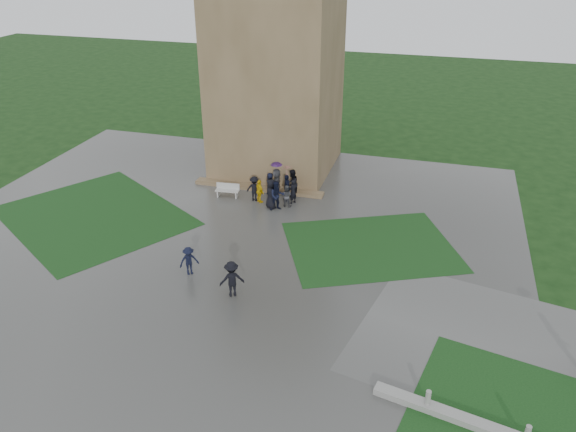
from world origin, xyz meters
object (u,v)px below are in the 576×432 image
(pedestrian_mid, at_px, (189,261))
(bench, at_px, (228,190))
(pedestrian_near, at_px, (232,279))
(tower, at_px, (276,42))

(pedestrian_mid, bearing_deg, bench, 58.88)
(bench, distance_m, pedestrian_near, 11.30)
(tower, bearing_deg, bench, -104.65)
(bench, distance_m, pedestrian_mid, 9.40)
(tower, distance_m, pedestrian_near, 18.55)
(tower, height_order, pedestrian_mid, tower)
(tower, xyz_separation_m, pedestrian_near, (2.76, -16.48, -8.05))
(pedestrian_mid, bearing_deg, pedestrian_near, -63.32)
(tower, relative_size, pedestrian_near, 9.72)
(pedestrian_near, bearing_deg, bench, -97.61)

